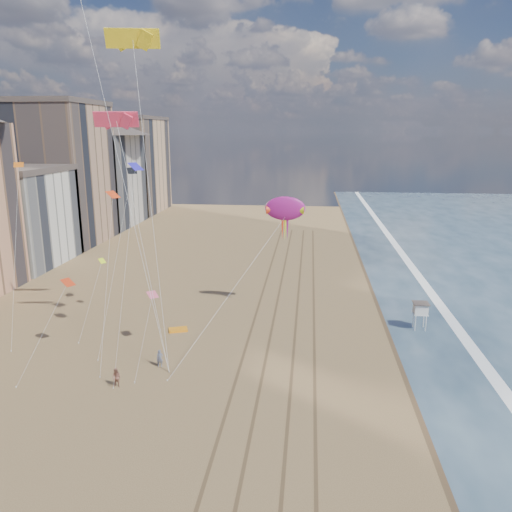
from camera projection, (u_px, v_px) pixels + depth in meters
The scene contains 12 objects.
ground at pixel (219, 497), 31.95m from camera, with size 260.00×260.00×0.00m, color brown.
wet_sand at pixel (407, 302), 68.54m from camera, with size 260.00×260.00×0.00m, color #42301E.
foam at pixel (439, 303), 68.10m from camera, with size 260.00×260.00×0.00m, color white.
tracks at pixel (284, 324), 60.62m from camera, with size 7.68×120.00×0.01m.
buildings at pixel (46, 181), 96.71m from camera, with size 34.72×131.35×29.00m.
lifeguard_stand at pixel (421, 309), 58.62m from camera, with size 1.82×1.82×3.28m.
grounded_kite at pixel (178, 330), 58.70m from camera, with size 2.15×1.37×0.24m, color orange.
show_kite at pixel (285, 209), 61.53m from camera, with size 7.33×10.40×25.36m.
kite_flyer_a at pixel (160, 358), 49.57m from camera, with size 0.64×0.42×1.75m, color slate.
kite_flyer_b at pixel (117, 378), 45.57m from camera, with size 0.89×0.69×1.82m, color brown.
parafoils at pixel (104, 21), 46.55m from camera, with size 9.64×5.59×18.11m.
small_kites at pixel (102, 214), 53.89m from camera, with size 18.21×13.83×14.24m.
Camera 1 is at (5.30, -26.83, 22.77)m, focal length 35.00 mm.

